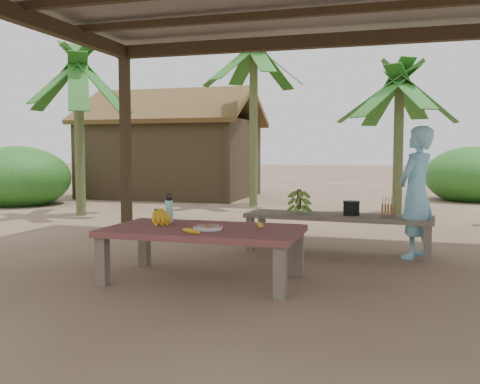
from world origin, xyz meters
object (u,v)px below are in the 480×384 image
(work_table, at_px, (204,235))
(ripe_banana_bunch, at_px, (156,216))
(plate, at_px, (208,228))
(bench, at_px, (337,219))
(woman, at_px, (416,192))
(cooking_pot, at_px, (351,208))
(water_flask, at_px, (169,210))

(work_table, distance_m, ripe_banana_bunch, 0.55)
(work_table, distance_m, plate, 0.16)
(bench, xyz_separation_m, woman, (0.89, -0.11, 0.35))
(ripe_banana_bunch, bearing_deg, bench, 47.58)
(ripe_banana_bunch, bearing_deg, woman, 33.17)
(plate, bearing_deg, ripe_banana_bunch, 161.97)
(work_table, bearing_deg, woman, 40.99)
(ripe_banana_bunch, bearing_deg, cooking_pot, 44.61)
(ripe_banana_bunch, relative_size, woman, 0.18)
(work_table, distance_m, water_flask, 0.56)
(bench, relative_size, plate, 8.29)
(bench, height_order, plate, plate)
(plate, xyz_separation_m, cooking_pot, (1.12, 1.90, 0.01))
(bench, xyz_separation_m, ripe_banana_bunch, (-1.57, -1.71, 0.19))
(work_table, xyz_separation_m, ripe_banana_bunch, (-0.52, 0.08, 0.15))
(ripe_banana_bunch, distance_m, cooking_pot, 2.43)
(bench, bearing_deg, woman, -3.22)
(bench, bearing_deg, work_table, -116.19)
(bench, bearing_deg, water_flask, -130.30)
(ripe_banana_bunch, height_order, water_flask, water_flask)
(work_table, height_order, plate, plate)
(work_table, bearing_deg, bench, 59.70)
(work_table, bearing_deg, ripe_banana_bunch, 170.62)
(plate, xyz_separation_m, woman, (1.84, 1.80, 0.23))
(ripe_banana_bunch, bearing_deg, water_flask, 69.72)
(bench, distance_m, water_flask, 2.17)
(cooking_pot, xyz_separation_m, woman, (0.72, -0.10, 0.22))
(plate, bearing_deg, woman, 44.33)
(cooking_pot, height_order, woman, woman)
(ripe_banana_bunch, distance_m, plate, 0.64)
(plate, bearing_deg, cooking_pot, 59.53)
(work_table, relative_size, cooking_pot, 9.43)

